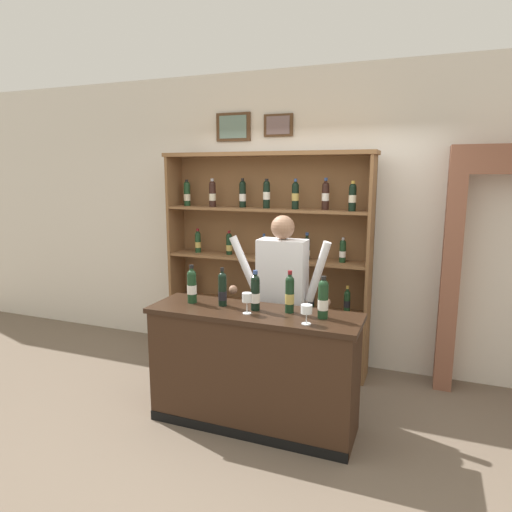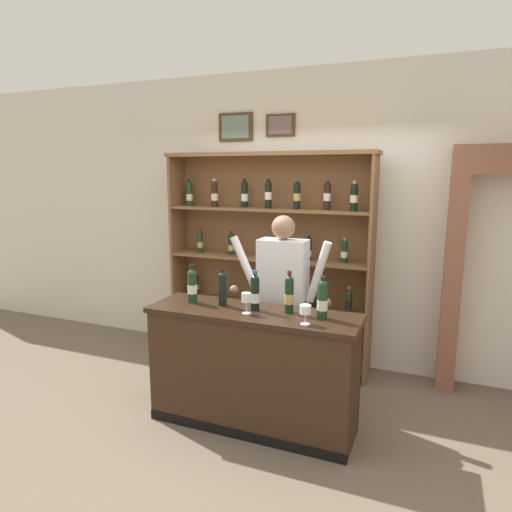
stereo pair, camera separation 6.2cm
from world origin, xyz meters
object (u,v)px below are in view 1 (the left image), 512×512
at_px(tasting_bottle_super_tuscan, 323,299).
at_px(tasting_bottle_rosso, 290,294).
at_px(wine_shelf, 267,254).
at_px(tasting_bottle_prosecco, 192,285).
at_px(tasting_bottle_bianco, 255,292).
at_px(tasting_counter, 253,369).
at_px(wine_glass_spare, 307,310).
at_px(tasting_bottle_vin_santo, 222,289).
at_px(shopkeeper, 282,288).
at_px(wine_glass_right, 247,299).

bearing_deg(tasting_bottle_super_tuscan, tasting_bottle_rosso, 171.29).
bearing_deg(wine_shelf, tasting_bottle_prosecco, -101.40).
distance_m(tasting_bottle_bianco, tasting_bottle_rosso, 0.27).
relative_size(tasting_counter, wine_glass_spare, 11.78).
bearing_deg(tasting_bottle_prosecco, wine_glass_spare, -10.13).
bearing_deg(tasting_bottle_rosso, tasting_bottle_vin_santo, -177.74).
relative_size(shopkeeper, wine_glass_right, 10.20).
height_order(wine_shelf, wine_glass_spare, wine_shelf).
bearing_deg(tasting_bottle_vin_santo, tasting_bottle_super_tuscan, -1.33).
xyz_separation_m(shopkeeper, tasting_bottle_prosecco, (-0.63, -0.49, 0.08)).
relative_size(tasting_counter, tasting_bottle_bianco, 5.28).
relative_size(wine_shelf, tasting_bottle_prosecco, 6.97).
bearing_deg(wine_glass_right, shopkeeper, 81.58).
distance_m(wine_shelf, tasting_bottle_vin_santo, 1.17).
distance_m(wine_shelf, tasting_bottle_bianco, 1.23).
distance_m(wine_shelf, tasting_bottle_rosso, 1.29).
bearing_deg(wine_glass_spare, wine_glass_right, 171.60).
distance_m(shopkeeper, tasting_bottle_super_tuscan, 0.69).
relative_size(wine_shelf, wine_glass_spare, 15.58).
height_order(tasting_bottle_vin_santo, wine_glass_spare, tasting_bottle_vin_santo).
bearing_deg(tasting_bottle_bianco, wine_glass_right, -104.65).
xyz_separation_m(shopkeeper, tasting_bottle_bianco, (-0.06, -0.49, 0.08)).
bearing_deg(tasting_bottle_vin_santo, tasting_bottle_rosso, 2.26).
bearing_deg(shopkeeper, wine_glass_spare, -59.16).
height_order(tasting_bottle_vin_santo, tasting_bottle_bianco, tasting_bottle_bianco).
bearing_deg(wine_shelf, wine_glass_spare, -59.83).
xyz_separation_m(tasting_bottle_vin_santo, tasting_bottle_rosso, (0.56, 0.02, 0.01)).
relative_size(tasting_bottle_vin_santo, tasting_bottle_bianco, 0.99).
bearing_deg(wine_shelf, tasting_counter, -75.12).
bearing_deg(tasting_bottle_prosecco, shopkeeper, 37.78).
relative_size(wine_shelf, tasting_bottle_rosso, 6.73).
bearing_deg(tasting_bottle_prosecco, tasting_bottle_super_tuscan, -0.33).
xyz_separation_m(tasting_bottle_vin_santo, tasting_bottle_bianco, (0.29, -0.02, 0.01)).
height_order(tasting_counter, tasting_bottle_rosso, tasting_bottle_rosso).
height_order(wine_shelf, tasting_bottle_vin_santo, wine_shelf).
bearing_deg(tasting_bottle_prosecco, wine_shelf, 78.60).
distance_m(tasting_bottle_vin_santo, wine_glass_right, 0.29).
distance_m(tasting_bottle_vin_santo, tasting_bottle_super_tuscan, 0.84).
relative_size(wine_shelf, tasting_bottle_bianco, 6.98).
bearing_deg(wine_glass_spare, tasting_counter, 162.26).
distance_m(tasting_counter, tasting_bottle_super_tuscan, 0.84).
bearing_deg(tasting_bottle_rosso, tasting_counter, -166.05).
xyz_separation_m(tasting_bottle_prosecco, wine_glass_right, (0.54, -0.11, -0.03)).
relative_size(tasting_counter, tasting_bottle_vin_santo, 5.34).
bearing_deg(tasting_bottle_vin_santo, wine_shelf, 91.80).
bearing_deg(tasting_bottle_rosso, shopkeeper, 114.67).
distance_m(shopkeeper, tasting_bottle_vin_santo, 0.60).
relative_size(tasting_counter, tasting_bottle_rosso, 5.09).
height_order(tasting_bottle_bianco, wine_glass_right, tasting_bottle_bianco).
xyz_separation_m(shopkeeper, wine_glass_right, (-0.09, -0.60, 0.05)).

